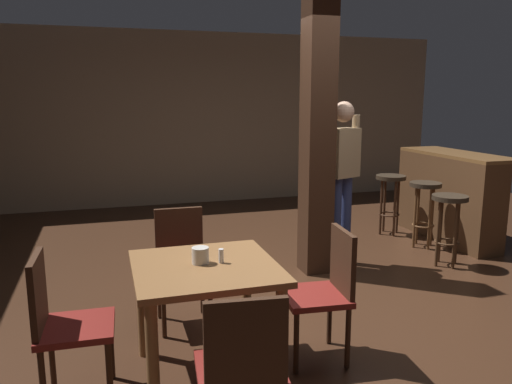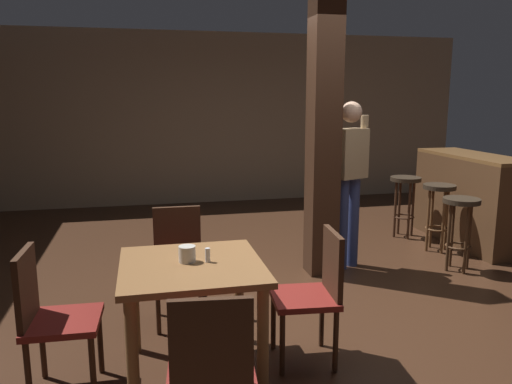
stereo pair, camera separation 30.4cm
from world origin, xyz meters
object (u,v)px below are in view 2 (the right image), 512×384
object	(u,v)px
dining_table	(192,284)
bar_stool_near	(461,216)
salt_shaker	(208,255)
bar_counter	(464,199)
chair_east	(315,289)
standing_person	(349,173)
chair_north	(179,258)
napkin_cup	(187,254)
chair_south	(211,367)
bar_stool_mid	(439,201)
chair_west	(49,314)
bar_stool_far	(405,191)

from	to	relation	value
dining_table	bar_stool_near	xyz separation A→B (m)	(2.85, 1.35, -0.03)
salt_shaker	bar_counter	bearing A→B (deg)	32.97
dining_table	chair_east	distance (m)	0.82
salt_shaker	standing_person	world-z (taller)	standing_person
chair_north	standing_person	distance (m)	2.06
bar_stool_near	napkin_cup	bearing A→B (deg)	-155.40
chair_south	napkin_cup	size ratio (longest dim) A/B	8.30
chair_east	salt_shaker	world-z (taller)	chair_east
chair_north	bar_counter	size ratio (longest dim) A/B	0.55
chair_east	bar_counter	xyz separation A→B (m)	(2.69, 2.23, 0.05)
chair_east	bar_stool_near	xyz separation A→B (m)	(2.04, 1.37, 0.07)
chair_north	napkin_cup	bearing A→B (deg)	-89.72
chair_north	bar_stool_mid	bearing A→B (deg)	21.00
chair_west	bar_stool_mid	distance (m)	4.37
chair_south	napkin_cup	bearing A→B (deg)	91.97
bar_stool_far	bar_counter	bearing A→B (deg)	-36.44
chair_south	standing_person	distance (m)	3.13
chair_east	bar_counter	size ratio (longest dim) A/B	0.55
dining_table	napkin_cup	bearing A→B (deg)	122.90
chair_west	napkin_cup	distance (m)	0.87
bar_stool_near	bar_stool_far	world-z (taller)	bar_stool_far
bar_stool_mid	bar_stool_far	bearing A→B (deg)	97.05
bar_stool_near	bar_counter	bearing A→B (deg)	52.86
chair_north	chair_east	xyz separation A→B (m)	(0.84, -0.85, 0.00)
bar_counter	bar_stool_near	world-z (taller)	bar_counter
chair_east	bar_stool_mid	distance (m)	2.99
standing_person	bar_stool_mid	bearing A→B (deg)	13.62
salt_shaker	standing_person	size ratio (longest dim) A/B	0.05
chair_west	napkin_cup	size ratio (longest dim) A/B	8.30
chair_west	salt_shaker	world-z (taller)	chair_west
bar_stool_near	bar_stool_mid	distance (m)	0.67
bar_counter	salt_shaker	bearing A→B (deg)	-147.03
bar_counter	bar_stool_mid	bearing A→B (deg)	-156.91
napkin_cup	bar_stool_mid	xyz separation A→B (m)	(3.04, 1.97, -0.21)
dining_table	chair_east	world-z (taller)	chair_east
bar_stool_mid	chair_south	bearing A→B (deg)	-136.74
dining_table	bar_stool_near	bearing A→B (deg)	25.35
dining_table	napkin_cup	xyz separation A→B (m)	(-0.02, 0.03, 0.19)
standing_person	bar_stool_near	size ratio (longest dim) A/B	2.27
bar_stool_far	standing_person	bearing A→B (deg)	-141.65
dining_table	bar_counter	bearing A→B (deg)	32.24
dining_table	bar_stool_far	xyz separation A→B (m)	(2.94, 2.62, -0.02)
bar_stool_mid	chair_north	bearing A→B (deg)	-159.00
chair_west	chair_south	bearing A→B (deg)	-43.07
dining_table	bar_counter	distance (m)	4.14
chair_west	napkin_cup	world-z (taller)	chair_west
napkin_cup	bar_stool_mid	world-z (taller)	napkin_cup
standing_person	bar_counter	bearing A→B (deg)	16.38
bar_stool_near	dining_table	bearing A→B (deg)	-154.65
chair_north	chair_east	size ratio (longest dim) A/B	1.00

